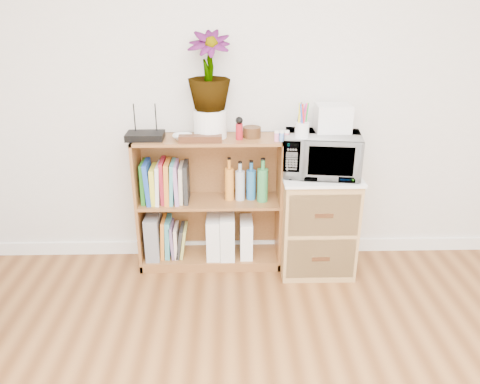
{
  "coord_description": "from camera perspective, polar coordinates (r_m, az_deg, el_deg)",
  "views": [
    {
      "loc": [
        -0.21,
        -0.91,
        1.8
      ],
      "look_at": [
        -0.14,
        1.95,
        0.62
      ],
      "focal_mm": 35.0,
      "sensor_mm": 36.0,
      "label": 1
    }
  ],
  "objects": [
    {
      "name": "magazine_holder_right",
      "position": [
        3.4,
        0.75,
        -5.51
      ],
      "size": [
        0.09,
        0.22,
        0.28
      ],
      "primitive_type": "cube",
      "color": "white",
      "rests_on": "bookshelf"
    },
    {
      "name": "liquor_bottles",
      "position": [
        3.23,
        0.9,
        1.4
      ],
      "size": [
        0.3,
        0.07,
        0.3
      ],
      "color": "orange",
      "rests_on": "bookshelf"
    },
    {
      "name": "lower_books",
      "position": [
        3.44,
        -8.17,
        -5.62
      ],
      "size": [
        0.19,
        0.19,
        0.29
      ],
      "color": "orange",
      "rests_on": "bookshelf"
    },
    {
      "name": "router",
      "position": [
        3.15,
        -11.48,
        6.72
      ],
      "size": [
        0.24,
        0.17,
        0.04
      ],
      "primitive_type": "cube",
      "color": "black",
      "rests_on": "bookshelf"
    },
    {
      "name": "small_appliance",
      "position": [
        3.16,
        11.25,
        8.85
      ],
      "size": [
        0.22,
        0.19,
        0.18
      ],
      "primitive_type": "cube",
      "color": "silver",
      "rests_on": "microwave"
    },
    {
      "name": "file_box",
      "position": [
        3.44,
        -10.46,
        -5.13
      ],
      "size": [
        0.1,
        0.26,
        0.32
      ],
      "primitive_type": "cube",
      "color": "slate",
      "rests_on": "bookshelf"
    },
    {
      "name": "magazine_holder_mid",
      "position": [
        3.39,
        -1.54,
        -5.2
      ],
      "size": [
        0.1,
        0.26,
        0.32
      ],
      "primitive_type": "cube",
      "color": "silver",
      "rests_on": "bookshelf"
    },
    {
      "name": "paint_jars",
      "position": [
        3.06,
        5.1,
        6.73
      ],
      "size": [
        0.12,
        0.04,
        0.06
      ],
      "primitive_type": "cube",
      "color": "pink",
      "rests_on": "bookshelf"
    },
    {
      "name": "trinket_box",
      "position": [
        3.03,
        -4.86,
        6.48
      ],
      "size": [
        0.28,
        0.07,
        0.04
      ],
      "primitive_type": "cube",
      "color": "#32190D",
      "rests_on": "bookshelf"
    },
    {
      "name": "pen_cup",
      "position": [
        2.99,
        7.55,
        7.51
      ],
      "size": [
        0.09,
        0.09,
        0.1
      ],
      "primitive_type": "cylinder",
      "color": "silver",
      "rests_on": "microwave"
    },
    {
      "name": "microwave",
      "position": [
        3.14,
        9.91,
        4.55
      ],
      "size": [
        0.54,
        0.4,
        0.27
      ],
      "primitive_type": "imported",
      "rotation": [
        0.0,
        0.0,
        -0.14
      ],
      "color": "white",
      "rests_on": "wicker_unit"
    },
    {
      "name": "wooden_bowl",
      "position": [
        3.14,
        1.46,
        7.31
      ],
      "size": [
        0.12,
        0.12,
        0.07
      ],
      "primitive_type": "cylinder",
      "color": "#3C2510",
      "rests_on": "bookshelf"
    },
    {
      "name": "white_bowl",
      "position": [
        3.11,
        -7.03,
        6.68
      ],
      "size": [
        0.13,
        0.13,
        0.03
      ],
      "primitive_type": "imported",
      "color": "silver",
      "rests_on": "bookshelf"
    },
    {
      "name": "kokeshi_doll",
      "position": [
        3.08,
        -0.1,
        7.38
      ],
      "size": [
        0.05,
        0.05,
        0.1
      ],
      "primitive_type": "cylinder",
      "color": "maroon",
      "rests_on": "bookshelf"
    },
    {
      "name": "potted_plant",
      "position": [
        3.06,
        -3.82,
        14.5
      ],
      "size": [
        0.28,
        0.28,
        0.49
      ],
      "primitive_type": "imported",
      "color": "#2F762F",
      "rests_on": "plant_pot"
    },
    {
      "name": "cookbooks",
      "position": [
        3.26,
        -9.1,
        1.24
      ],
      "size": [
        0.32,
        0.2,
        0.3
      ],
      "color": "#206E1D",
      "rests_on": "bookshelf"
    },
    {
      "name": "magazine_holder_left",
      "position": [
        3.4,
        -3.25,
        -5.36
      ],
      "size": [
        0.1,
        0.24,
        0.3
      ],
      "primitive_type": "cube",
      "color": "white",
      "rests_on": "bookshelf"
    },
    {
      "name": "wicker_unit",
      "position": [
        3.33,
        9.3,
        -3.71
      ],
      "size": [
        0.5,
        0.45,
        0.7
      ],
      "primitive_type": "cube",
      "color": "#9E7542",
      "rests_on": "ground"
    },
    {
      "name": "skirting_board",
      "position": [
        3.61,
        2.12,
        -6.59
      ],
      "size": [
        4.0,
        0.02,
        0.1
      ],
      "primitive_type": "cube",
      "color": "white",
      "rests_on": "ground"
    },
    {
      "name": "bookshelf",
      "position": [
        3.3,
        -3.72,
        -1.37
      ],
      "size": [
        1.0,
        0.3,
        0.95
      ],
      "primitive_type": "cube",
      "color": "brown",
      "rests_on": "ground"
    },
    {
      "name": "plant_pot",
      "position": [
        3.13,
        -3.66,
        8.35
      ],
      "size": [
        0.22,
        0.22,
        0.19
      ],
      "primitive_type": "cylinder",
      "color": "white",
      "rests_on": "bookshelf"
    }
  ]
}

